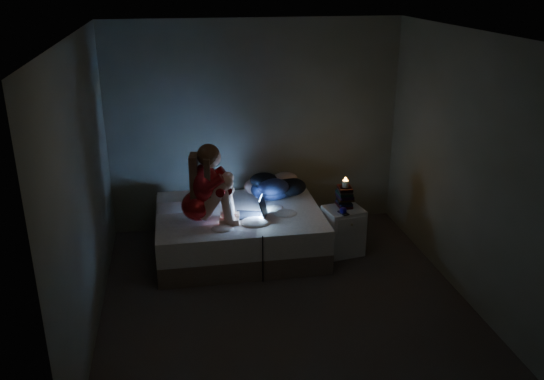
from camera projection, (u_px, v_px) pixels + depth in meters
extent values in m
cube|color=#363333|center=(284.00, 300.00, 5.74)|extent=(3.60, 3.80, 0.02)
cube|color=silver|center=(287.00, 33.00, 4.80)|extent=(3.60, 3.80, 0.02)
cube|color=#545A49|center=(255.00, 127.00, 7.02)|extent=(3.60, 0.02, 2.60)
cube|color=#545A49|center=(345.00, 282.00, 3.51)|extent=(3.60, 0.02, 2.60)
cube|color=#545A49|center=(83.00, 190.00, 4.98)|extent=(0.02, 3.80, 2.60)
cube|color=#545A49|center=(466.00, 167.00, 5.56)|extent=(0.02, 3.80, 2.60)
cube|color=white|center=(178.00, 202.00, 6.61)|extent=(0.48, 0.34, 0.14)
cube|color=white|center=(343.00, 231.00, 6.60)|extent=(0.47, 0.44, 0.55)
cylinder|color=beige|center=(345.00, 184.00, 6.48)|extent=(0.07, 0.07, 0.08)
cube|color=black|center=(341.00, 213.00, 6.38)|extent=(0.09, 0.15, 0.01)
sphere|color=#110977|center=(341.00, 210.00, 6.36)|extent=(0.08, 0.08, 0.08)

